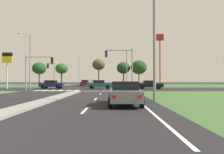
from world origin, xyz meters
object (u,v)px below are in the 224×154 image
Objects in this scene: car_black_second at (150,85)px; car_teal_fifth at (100,84)px; car_navy_fourth at (52,84)px; treeline_fourth at (124,68)px; traffic_signal_near_left at (36,66)px; street_lamp_near at (152,33)px; pedestrian_at_median at (92,82)px; car_maroon_third at (85,83)px; treeline_second at (62,69)px; car_grey_near at (125,93)px; street_lamp_third at (127,66)px; street_lamp_second at (29,59)px; street_lamp_fourth at (79,69)px; treeline_fifth at (139,69)px; fastfood_pole_sign at (160,49)px; fuel_price_totem at (7,62)px; traffic_signal_near_right at (123,62)px; traffic_signal_far_left at (52,71)px; treeline_sixth at (139,67)px; treeline_near at (39,68)px; treeline_third at (99,65)px.

car_teal_fifth reaches higher than car_black_second.
treeline_fourth reaches higher than car_navy_fourth.
street_lamp_near reaches higher than traffic_signal_near_left.
pedestrian_at_median is (-7.68, 28.17, -3.92)m from street_lamp_near.
car_maroon_third is 15.51m from treeline_second.
traffic_signal_near_left reaches higher than car_maroon_third.
pedestrian_at_median is at bearing -113.76° from treeline_fourth.
car_grey_near is 22.84m from car_black_second.
street_lamp_second is at bearing -135.08° from street_lamp_third.
street_lamp_near reaches higher than car_grey_near.
street_lamp_second is (-13.78, 17.43, 4.09)m from car_grey_near.
treeline_fifth is (20.92, -11.64, -0.44)m from street_lamp_fourth.
fastfood_pole_sign is at bearing 73.27° from car_grey_near.
car_grey_near is at bearing -48.42° from fuel_price_totem.
traffic_signal_near_right is at bearing -72.29° from street_lamp_fourth.
traffic_signal_far_left reaches higher than pedestrian_at_median.
treeline_sixth is (20.71, 29.80, 0.60)m from street_lamp_second.
street_lamp_second is at bearing -144.44° from fastfood_pole_sign.
treeline_near is at bearing -154.51° from car_navy_fourth.
car_black_second is 20.40m from street_lamp_second.
street_lamp_second is 1.25× the size of treeline_fifth.
car_teal_fifth is at bearing -61.87° from treeline_second.
street_lamp_second is 30.09m from fastfood_pole_sign.
car_black_second is 0.45× the size of street_lamp_fourth.
car_black_second is at bearing -49.31° from treeline_second.
car_teal_fifth is (-8.93, 0.58, 0.02)m from car_black_second.
treeline_near is 31.09m from treeline_sixth.
car_teal_fifth is (-3.28, 22.71, 0.03)m from car_grey_near.
treeline_sixth reaches higher than treeline_near.
treeline_second is at bearing 1.78° from treeline_near.
street_lamp_fourth is at bearing 102.91° from car_grey_near.
treeline_second is 11.70m from treeline_third.
treeline_second is (-4.98, 25.30, 4.37)m from car_navy_fourth.
traffic_signal_near_right is at bearing 87.94° from car_grey_near.
street_lamp_near is 53.29m from treeline_near.
street_lamp_near is 45.39m from treeline_sixth.
car_black_second is 20.80m from street_lamp_near.
treeline_second is (-9.15, 11.75, 4.33)m from car_maroon_third.
car_teal_fifth is (8.90, -0.65, 0.01)m from car_navy_fourth.
treeline_fourth is (-3.39, 25.81, 4.52)m from car_black_second.
traffic_signal_near_right is 0.85× the size of treeline_near.
traffic_signal_near_left is 34.71m from treeline_third.
car_teal_fifth is 0.52× the size of street_lamp_second.
street_lamp_third is 15.79m from treeline_fifth.
treeline_sixth is (31.06, -1.20, 0.19)m from treeline_near.
pedestrian_at_median reaches higher than car_grey_near.
street_lamp_near is 1.29× the size of treeline_near.
car_navy_fourth reaches higher than car_black_second.
traffic_signal_far_left is at bearing -134.82° from treeline_sixth.
traffic_signal_near_right is at bearing 111.58° from car_maroon_third.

